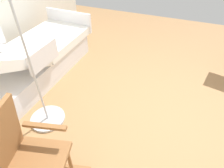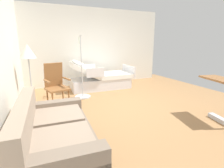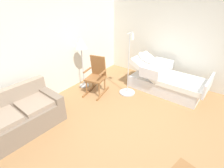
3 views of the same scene
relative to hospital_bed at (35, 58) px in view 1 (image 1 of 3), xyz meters
name	(u,v)px [view 1 (image 1 of 3)]	position (x,y,z in m)	size (l,w,h in m)	color
ground_plane	(142,94)	(-1.79, -0.11, -0.30)	(6.37, 6.37, 0.00)	#9E7247
hospital_bed	(35,58)	(0.00, 0.00, 0.00)	(1.06, 2.10, 1.03)	silver
rocking_chair	(27,160)	(-1.19, 1.55, 0.20)	(0.85, 0.64, 1.05)	brown
iv_pole	(43,106)	(-0.74, 0.80, -0.05)	(0.44, 0.44, 1.69)	#B2B5BA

